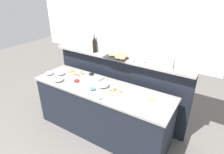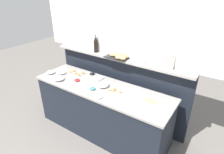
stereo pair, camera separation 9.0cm
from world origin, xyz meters
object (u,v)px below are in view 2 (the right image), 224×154
Objects in this scene: sandwich_platter_rear at (76,73)px; cold_cuts_platter at (151,101)px; serving_tongs at (84,83)px; sandwich_platter_side at (116,93)px; framed_picture at (167,60)px; pepper_shaker at (144,61)px; condiment_bowl_dark at (92,74)px; salt_shaker at (141,60)px; glass_bowl_small at (51,72)px; condiment_bowl_teal at (77,80)px; wine_bottle_dark at (96,44)px; bread_basket at (119,56)px; glass_bowl_medium at (103,85)px; condiment_bowl_cream at (99,97)px; glass_bowl_large at (61,72)px; napkin_stack at (97,78)px; condiment_bowl_red at (92,88)px; glass_bowl_extra at (59,78)px.

sandwich_platter_rear is 1.50m from cold_cuts_platter.
sandwich_platter_side is at bearing 1.67° from serving_tongs.
sandwich_platter_side is at bearing -10.07° from sandwich_platter_rear.
framed_picture reaches higher than serving_tongs.
pepper_shaker is at bearing 69.08° from sandwich_platter_side.
serving_tongs is (0.09, -0.33, -0.01)m from condiment_bowl_dark.
framed_picture reaches higher than salt_shaker.
cold_cuts_platter is 2.04× the size of glass_bowl_small.
condiment_bowl_teal is at bearing -156.84° from framed_picture.
wine_bottle_dark reaches higher than sandwich_platter_side.
glass_bowl_small reaches higher than serving_tongs.
wine_bottle_dark reaches higher than framed_picture.
condiment_bowl_dark is at bearing -168.25° from salt_shaker.
bread_basket is (-0.79, 0.41, 0.39)m from cold_cuts_platter.
salt_shaker reaches higher than sandwich_platter_rear.
cold_cuts_platter is 0.81m from glass_bowl_medium.
condiment_bowl_cream is 0.84m from bread_basket.
serving_tongs is 2.04× the size of pepper_shaker.
serving_tongs is (0.14, 0.00, -0.01)m from condiment_bowl_teal.
pepper_shaker is (0.04, 0.00, 0.00)m from salt_shaker.
condiment_bowl_dark is at bearing -75.77° from wine_bottle_dark.
wine_bottle_dark is at bearing 48.57° from glass_bowl_large.
condiment_bowl_dark reaches higher than napkin_stack.
sandwich_platter_side is 2.02× the size of serving_tongs.
wine_bottle_dark is at bearing 105.04° from serving_tongs.
framed_picture reaches higher than glass_bowl_medium.
wine_bottle_dark is 0.51m from bread_basket.
salt_shaker reaches higher than cold_cuts_platter.
pepper_shaker is 0.37× the size of framed_picture.
wine_bottle_dark is (0.21, 0.34, 0.49)m from sandwich_platter_rear.
framed_picture is (0.67, 0.77, 0.46)m from condiment_bowl_cream.
condiment_bowl_cream is (1.23, -0.16, -0.01)m from glass_bowl_small.
wine_bottle_dark is (-0.14, 0.53, 0.50)m from serving_tongs.
wine_bottle_dark is (0.61, 0.59, 0.48)m from glass_bowl_small.
condiment_bowl_red is 0.40× the size of framed_picture.
glass_bowl_extra is at bearing -51.75° from glass_bowl_large.
pepper_shaker is (1.23, 0.67, 0.37)m from glass_bowl_extra.
framed_picture is (0.34, 0.04, 0.07)m from pepper_shaker.
cold_cuts_platter is at bearing 5.39° from serving_tongs.
condiment_bowl_dark is 0.39× the size of framed_picture.
glass_bowl_extra is 1.09m from bread_basket.
sandwich_platter_side is 3.74× the size of condiment_bowl_teal.
glass_bowl_large is 0.57m from serving_tongs.
sandwich_platter_side is 2.02× the size of glass_bowl_extra.
glass_bowl_medium is 1.10m from glass_bowl_small.
cold_cuts_platter is at bearing 9.82° from sandwich_platter_side.
cold_cuts_platter is at bearing -50.71° from pepper_shaker.
bread_basket is at bearing 99.38° from condiment_bowl_cream.
sandwich_platter_rear is at bearing 155.63° from condiment_bowl_red.
condiment_bowl_dark is (-0.72, 0.31, 0.01)m from sandwich_platter_side.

